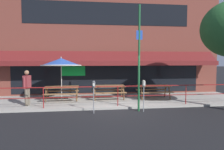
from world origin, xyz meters
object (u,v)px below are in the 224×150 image
Objects in this scene: picnic_table_left at (62,89)px; parking_meter_near at (94,87)px; picnic_table_centre at (109,88)px; pedestrian_walking at (27,86)px; patio_umbrella_left at (61,62)px; parking_meter_far at (144,86)px; street_sign_pole at (139,57)px; picnic_table_right at (154,88)px.

picnic_table_left is 3.17m from parking_meter_near.
parking_meter_near is at bearing -109.30° from picnic_table_centre.
pedestrian_walking reaches higher than parking_meter_near.
patio_umbrella_left reaches higher than picnic_table_centre.
pedestrian_walking is at bearing 163.90° from parking_meter_far.
picnic_table_right is at bearing 57.88° from street_sign_pole.
patio_umbrella_left is at bearing 121.79° from parking_meter_near.
patio_umbrella_left is at bearing 146.34° from parking_meter_far.
picnic_table_right is 0.38× the size of street_sign_pole.
picnic_table_right is at bearing 36.06° from parking_meter_near.
picnic_table_centre is 0.38× the size of street_sign_pole.
picnic_table_centre is 1.27× the size of parking_meter_near.
picnic_table_left is at bearing 90.00° from patio_umbrella_left.
patio_umbrella_left is 2.14m from pedestrian_walking.
picnic_table_left is at bearing -178.00° from picnic_table_centre.
parking_meter_near is 0.30× the size of street_sign_pole.
picnic_table_centre is 2.58m from picnic_table_right.
street_sign_pole reaches higher than patio_umbrella_left.
street_sign_pole is at bearing 4.55° from parking_meter_near.
street_sign_pole is (3.62, -2.55, 1.71)m from picnic_table_left.
picnic_table_right is at bearing 62.52° from parking_meter_far.
picnic_table_centre is at bearing 114.06° from parking_meter_far.
parking_meter_near is 1.00× the size of parking_meter_far.
picnic_table_left is 1.48m from patio_umbrella_left.
parking_meter_far is 0.30× the size of street_sign_pole.
street_sign_pole reaches higher than picnic_table_centre.
picnic_table_centre is 1.00× the size of picnic_table_right.
picnic_table_centre is 3.32m from street_sign_pole.
pedestrian_walking reaches higher than picnic_table_right.
picnic_table_left is at bearing 144.82° from parking_meter_far.
street_sign_pole is (-0.19, 0.13, 1.27)m from parking_meter_far.
parking_meter_near is at bearing -26.69° from pedestrian_walking.
pedestrian_walking is (-6.67, -1.02, 0.35)m from picnic_table_right.
pedestrian_walking is 5.56m from parking_meter_far.
parking_meter_far reaches higher than picnic_table_right.
picnic_table_right is 6.76m from pedestrian_walking.
patio_umbrella_left is 4.35m from street_sign_pole.
pedestrian_walking reaches higher than parking_meter_far.
patio_umbrella_left is (-2.57, -0.24, 1.47)m from picnic_table_centre.
pedestrian_walking is at bearing -171.32° from picnic_table_right.
parking_meter_near is 2.40m from street_sign_pole.
picnic_table_left is 2.57m from picnic_table_centre.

